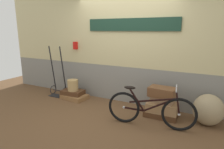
{
  "coord_description": "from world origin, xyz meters",
  "views": [
    {
      "loc": [
        1.88,
        -3.51,
        1.78
      ],
      "look_at": [
        -0.06,
        0.24,
        0.8
      ],
      "focal_mm": 31.23,
      "sensor_mm": 36.0,
      "label": 1
    }
  ],
  "objects_px": {
    "suitcase_2": "(161,114)",
    "suitcase_1": "(73,92)",
    "suitcase_0": "(75,97)",
    "suitcase_4": "(163,99)",
    "suitcase_3": "(162,107)",
    "luggage_trolley": "(58,83)",
    "bicycle": "(150,110)",
    "suitcase_5": "(162,92)",
    "wicker_basket": "(73,85)",
    "burlap_sack": "(208,110)"
  },
  "relations": [
    {
      "from": "suitcase_4",
      "to": "suitcase_5",
      "type": "bearing_deg",
      "value": -102.92
    },
    {
      "from": "suitcase_2",
      "to": "suitcase_1",
      "type": "bearing_deg",
      "value": 178.7
    },
    {
      "from": "suitcase_2",
      "to": "suitcase_4",
      "type": "xyz_separation_m",
      "value": [
        0.01,
        0.03,
        0.32
      ]
    },
    {
      "from": "suitcase_0",
      "to": "suitcase_4",
      "type": "height_order",
      "value": "suitcase_4"
    },
    {
      "from": "wicker_basket",
      "to": "bicycle",
      "type": "height_order",
      "value": "bicycle"
    },
    {
      "from": "suitcase_0",
      "to": "bicycle",
      "type": "height_order",
      "value": "bicycle"
    },
    {
      "from": "suitcase_0",
      "to": "suitcase_3",
      "type": "height_order",
      "value": "suitcase_3"
    },
    {
      "from": "suitcase_0",
      "to": "bicycle",
      "type": "distance_m",
      "value": 2.28
    },
    {
      "from": "suitcase_0",
      "to": "suitcase_4",
      "type": "relative_size",
      "value": 1.49
    },
    {
      "from": "suitcase_5",
      "to": "wicker_basket",
      "type": "relative_size",
      "value": 1.84
    },
    {
      "from": "suitcase_4",
      "to": "bicycle",
      "type": "relative_size",
      "value": 0.27
    },
    {
      "from": "suitcase_0",
      "to": "suitcase_3",
      "type": "relative_size",
      "value": 1.08
    },
    {
      "from": "suitcase_5",
      "to": "bicycle",
      "type": "relative_size",
      "value": 0.32
    },
    {
      "from": "burlap_sack",
      "to": "bicycle",
      "type": "distance_m",
      "value": 1.12
    },
    {
      "from": "suitcase_4",
      "to": "bicycle",
      "type": "xyz_separation_m",
      "value": [
        -0.1,
        -0.55,
        -0.04
      ]
    },
    {
      "from": "suitcase_5",
      "to": "suitcase_0",
      "type": "bearing_deg",
      "value": -176.45
    },
    {
      "from": "suitcase_0",
      "to": "suitcase_1",
      "type": "distance_m",
      "value": 0.13
    },
    {
      "from": "suitcase_0",
      "to": "suitcase_1",
      "type": "relative_size",
      "value": 1.19
    },
    {
      "from": "suitcase_3",
      "to": "suitcase_5",
      "type": "height_order",
      "value": "suitcase_5"
    },
    {
      "from": "suitcase_0",
      "to": "suitcase_3",
      "type": "distance_m",
      "value": 2.31
    },
    {
      "from": "luggage_trolley",
      "to": "burlap_sack",
      "type": "height_order",
      "value": "luggage_trolley"
    },
    {
      "from": "suitcase_2",
      "to": "luggage_trolley",
      "type": "height_order",
      "value": "luggage_trolley"
    },
    {
      "from": "suitcase_0",
      "to": "luggage_trolley",
      "type": "distance_m",
      "value": 0.64
    },
    {
      "from": "suitcase_5",
      "to": "burlap_sack",
      "type": "distance_m",
      "value": 0.9
    },
    {
      "from": "suitcase_2",
      "to": "suitcase_4",
      "type": "height_order",
      "value": "suitcase_4"
    },
    {
      "from": "suitcase_0",
      "to": "suitcase_2",
      "type": "height_order",
      "value": "suitcase_2"
    },
    {
      "from": "suitcase_2",
      "to": "suitcase_3",
      "type": "height_order",
      "value": "suitcase_3"
    },
    {
      "from": "luggage_trolley",
      "to": "burlap_sack",
      "type": "xyz_separation_m",
      "value": [
        3.73,
        -0.01,
        -0.04
      ]
    },
    {
      "from": "suitcase_4",
      "to": "wicker_basket",
      "type": "xyz_separation_m",
      "value": [
        -2.32,
        -0.01,
        -0.0
      ]
    },
    {
      "from": "suitcase_5",
      "to": "bicycle",
      "type": "distance_m",
      "value": 0.56
    },
    {
      "from": "suitcase_0",
      "to": "burlap_sack",
      "type": "relative_size",
      "value": 1.1
    },
    {
      "from": "suitcase_2",
      "to": "wicker_basket",
      "type": "relative_size",
      "value": 2.32
    },
    {
      "from": "bicycle",
      "to": "luggage_trolley",
      "type": "bearing_deg",
      "value": 168.2
    },
    {
      "from": "suitcase_2",
      "to": "burlap_sack",
      "type": "relative_size",
      "value": 1.09
    },
    {
      "from": "wicker_basket",
      "to": "suitcase_1",
      "type": "bearing_deg",
      "value": 142.89
    },
    {
      "from": "luggage_trolley",
      "to": "burlap_sack",
      "type": "relative_size",
      "value": 2.24
    },
    {
      "from": "suitcase_3",
      "to": "suitcase_5",
      "type": "bearing_deg",
      "value": -177.77
    },
    {
      "from": "suitcase_1",
      "to": "suitcase_3",
      "type": "height_order",
      "value": "suitcase_3"
    },
    {
      "from": "suitcase_5",
      "to": "bicycle",
      "type": "bearing_deg",
      "value": -95.65
    },
    {
      "from": "suitcase_0",
      "to": "suitcase_3",
      "type": "bearing_deg",
      "value": 5.55
    },
    {
      "from": "suitcase_2",
      "to": "suitcase_4",
      "type": "bearing_deg",
      "value": 77.26
    },
    {
      "from": "suitcase_5",
      "to": "luggage_trolley",
      "type": "xyz_separation_m",
      "value": [
        -2.86,
        0.06,
        -0.2
      ]
    },
    {
      "from": "suitcase_4",
      "to": "suitcase_1",
      "type": "bearing_deg",
      "value": -174.9
    },
    {
      "from": "suitcase_0",
      "to": "suitcase_2",
      "type": "bearing_deg",
      "value": 5.54
    },
    {
      "from": "luggage_trolley",
      "to": "bicycle",
      "type": "height_order",
      "value": "luggage_trolley"
    },
    {
      "from": "suitcase_1",
      "to": "bicycle",
      "type": "relative_size",
      "value": 0.34
    },
    {
      "from": "luggage_trolley",
      "to": "bicycle",
      "type": "relative_size",
      "value": 0.83
    },
    {
      "from": "luggage_trolley",
      "to": "suitcase_5",
      "type": "bearing_deg",
      "value": -1.22
    },
    {
      "from": "suitcase_3",
      "to": "suitcase_4",
      "type": "xyz_separation_m",
      "value": [
        -0.01,
        0.03,
        0.16
      ]
    },
    {
      "from": "suitcase_5",
      "to": "suitcase_3",
      "type": "bearing_deg",
      "value": 8.4
    }
  ]
}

